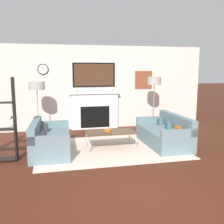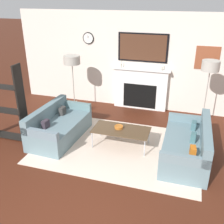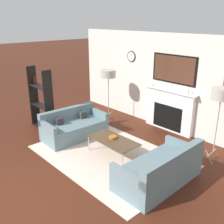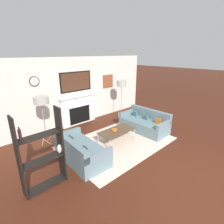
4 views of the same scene
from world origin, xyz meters
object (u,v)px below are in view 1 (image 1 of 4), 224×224
Objects in this scene: decorative_bowl at (108,130)px; couch_right at (165,135)px; floor_lamp_left at (37,86)px; couch_left at (49,142)px; coffee_table at (111,133)px; floor_lamp_right at (154,82)px.

couch_right is at bearing -4.59° from decorative_bowl.
floor_lamp_left is (-3.21, 1.54, 1.19)m from couch_right.
coffee_table is (1.49, 0.08, 0.11)m from couch_left.
floor_lamp_left reaches higher than couch_left.
couch_right is 1.05× the size of floor_lamp_right.
floor_lamp_right reaches higher than floor_lamp_left.
couch_left is 3.78m from floor_lamp_right.
decorative_bowl is (-0.07, 0.04, 0.05)m from coffee_table.
couch_left reaches higher than coffee_table.
couch_left is 1.97m from floor_lamp_left.
couch_left is at bearing -177.09° from coffee_table.
coffee_table is 0.09m from decorative_bowl.
couch_right is (2.91, -0.00, 0.00)m from couch_left.
floor_lamp_right is (0.30, 1.54, 1.29)m from couch_right.
couch_left reaches higher than decorative_bowl.
couch_left is at bearing -78.84° from floor_lamp_left.
couch_right reaches higher than coffee_table.
couch_left is 1.07× the size of floor_lamp_left.
coffee_table is 6.37× the size of decorative_bowl.
floor_lamp_right is at bearing 79.08° from couch_right.
floor_lamp_right is (3.51, -0.00, 0.10)m from floor_lamp_left.
couch_right is 2.03m from floor_lamp_right.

